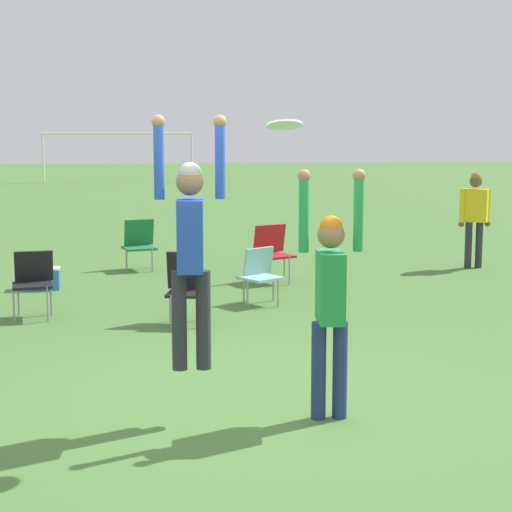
# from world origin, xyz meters

# --- Properties ---
(ground_plane) EXTENTS (120.00, 120.00, 0.00)m
(ground_plane) POSITION_xyz_m (0.00, 0.00, 0.00)
(ground_plane) COLOR #4C7A38
(person_jumping) EXTENTS (0.58, 0.44, 2.02)m
(person_jumping) POSITION_xyz_m (-0.61, -0.30, 1.49)
(person_jumping) COLOR #2D2D38
(person_jumping) RESTS_ON ground_plane
(person_defending) EXTENTS (0.54, 0.41, 2.03)m
(person_defending) POSITION_xyz_m (0.50, -0.39, 1.07)
(person_defending) COLOR navy
(person_defending) RESTS_ON ground_plane
(frisbee) EXTENTS (0.28, 0.27, 0.08)m
(frisbee) POSITION_xyz_m (0.11, -0.48, 2.37)
(frisbee) COLOR white
(camping_chair_0) EXTENTS (0.74, 0.80, 0.88)m
(camping_chair_0) POSITION_xyz_m (0.99, 6.12, 0.51)
(camping_chair_0) COLOR gray
(camping_chair_0) RESTS_ON ground_plane
(camping_chair_1) EXTENTS (0.62, 0.67, 0.85)m
(camping_chair_1) POSITION_xyz_m (-1.05, 7.63, 0.48)
(camping_chair_1) COLOR gray
(camping_chair_1) RESTS_ON ground_plane
(camping_chair_2) EXTENTS (0.53, 0.57, 0.87)m
(camping_chair_2) POSITION_xyz_m (-0.48, 3.33, 0.49)
(camping_chair_2) COLOR gray
(camping_chair_2) RESTS_ON ground_plane
(camping_chair_3) EXTENTS (0.67, 0.73, 0.75)m
(camping_chair_3) POSITION_xyz_m (0.59, 4.43, 0.44)
(camping_chair_3) COLOR gray
(camping_chair_3) RESTS_ON ground_plane
(camping_chair_4) EXTENTS (0.54, 0.58, 0.83)m
(camping_chair_4) POSITION_xyz_m (-2.37, 3.92, 0.50)
(camping_chair_4) COLOR gray
(camping_chair_4) RESTS_ON ground_plane
(person_spectator_near) EXTENTS (0.58, 0.40, 1.65)m
(person_spectator_near) POSITION_xyz_m (4.67, 7.02, 0.99)
(person_spectator_near) COLOR #2D2D38
(person_spectator_near) RESTS_ON ground_plane
(cooler_box) EXTENTS (0.51, 0.30, 0.32)m
(cooler_box) POSITION_xyz_m (-2.48, 5.91, 0.16)
(cooler_box) COLOR #336BB7
(cooler_box) RESTS_ON ground_plane
(soccer_goal) EXTENTS (7.10, 0.10, 2.35)m
(soccer_goal) POSITION_xyz_m (-2.12, 34.55, 1.84)
(soccer_goal) COLOR white
(soccer_goal) RESTS_ON ground_plane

